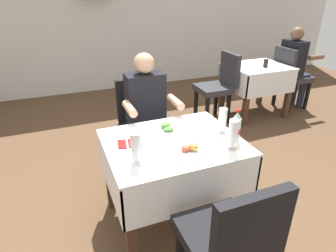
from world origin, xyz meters
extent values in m
plane|color=brown|center=(0.00, 0.00, 0.00)|extent=(11.00, 11.00, 0.00)
cube|color=silver|center=(0.00, 3.84, 1.39)|extent=(11.00, 0.12, 2.78)
cube|color=white|center=(0.13, 0.13, 0.74)|extent=(1.00, 0.81, 0.02)
cube|color=white|center=(0.13, -0.27, 0.57)|extent=(1.00, 0.02, 0.32)
cube|color=white|center=(0.13, 0.53, 0.57)|extent=(1.00, 0.02, 0.32)
cube|color=white|center=(-0.36, 0.13, 0.57)|extent=(0.02, 0.81, 0.32)
cube|color=white|center=(0.63, 0.13, 0.57)|extent=(0.02, 0.81, 0.32)
cube|color=#472D1E|center=(-0.31, -0.21, 0.37)|extent=(0.07, 0.07, 0.73)
cube|color=#472D1E|center=(0.57, -0.21, 0.37)|extent=(0.07, 0.07, 0.73)
cube|color=#472D1E|center=(-0.31, 0.48, 0.37)|extent=(0.07, 0.07, 0.73)
cube|color=#472D1E|center=(0.57, 0.48, 0.37)|extent=(0.07, 0.07, 0.73)
cube|color=black|center=(0.13, 0.84, 0.49)|extent=(0.44, 0.44, 0.08)
cube|color=black|center=(0.13, 1.09, 0.75)|extent=(0.42, 0.06, 0.44)
cube|color=black|center=(-0.04, 0.67, 0.23)|extent=(0.04, 0.04, 0.45)
cube|color=black|center=(0.30, 0.67, 0.23)|extent=(0.04, 0.04, 0.45)
cube|color=black|center=(-0.04, 1.01, 0.23)|extent=(0.04, 0.04, 0.45)
cube|color=black|center=(0.30, 1.01, 0.23)|extent=(0.04, 0.04, 0.45)
cube|color=black|center=(0.13, -0.57, 0.49)|extent=(0.44, 0.44, 0.08)
cube|color=black|center=(0.13, -0.82, 0.75)|extent=(0.42, 0.06, 0.44)
cube|color=black|center=(0.30, -0.40, 0.23)|extent=(0.04, 0.04, 0.45)
cylinder|color=#282D42|center=(0.08, 0.64, 0.23)|extent=(0.10, 0.10, 0.45)
cylinder|color=#282D42|center=(0.24, 0.64, 0.23)|extent=(0.10, 0.10, 0.45)
cube|color=#282D42|center=(0.16, 0.80, 0.51)|extent=(0.34, 0.36, 0.12)
cube|color=black|center=(0.16, 0.88, 0.82)|extent=(0.36, 0.20, 0.50)
sphere|color=tan|center=(0.16, 0.88, 1.17)|extent=(0.19, 0.19, 0.19)
cylinder|color=tan|center=(-0.06, 0.65, 0.85)|extent=(0.07, 0.26, 0.07)
cylinder|color=tan|center=(0.37, 0.65, 0.85)|extent=(0.07, 0.26, 0.07)
cube|color=white|center=(0.15, -0.05, 0.76)|extent=(0.25, 0.25, 0.01)
ellipsoid|color=#C14C33|center=(0.15, -0.05, 0.78)|extent=(0.08, 0.08, 0.04)
ellipsoid|color=gold|center=(0.21, -0.06, 0.79)|extent=(0.08, 0.09, 0.06)
cube|color=white|center=(0.15, 0.35, 0.76)|extent=(0.26, 0.26, 0.01)
ellipsoid|color=#4C8E38|center=(0.16, 0.28, 0.78)|extent=(0.10, 0.08, 0.03)
ellipsoid|color=#B77A38|center=(0.16, 0.36, 0.78)|extent=(0.11, 0.08, 0.03)
ellipsoid|color=#4C8E38|center=(0.15, 0.35, 0.78)|extent=(0.11, 0.10, 0.04)
cylinder|color=white|center=(0.47, -0.13, 0.75)|extent=(0.07, 0.07, 0.01)
cylinder|color=white|center=(0.47, -0.13, 0.77)|extent=(0.02, 0.02, 0.03)
cylinder|color=white|center=(0.47, -0.13, 0.88)|extent=(0.07, 0.07, 0.19)
cylinder|color=#C68928|center=(0.47, -0.13, 0.85)|extent=(0.06, 0.06, 0.13)
cylinder|color=white|center=(-0.20, -0.05, 0.75)|extent=(0.07, 0.07, 0.01)
cylinder|color=white|center=(-0.20, -0.05, 0.77)|extent=(0.02, 0.02, 0.03)
cylinder|color=white|center=(-0.20, -0.05, 0.88)|extent=(0.07, 0.07, 0.18)
cylinder|color=black|center=(-0.20, -0.05, 0.83)|extent=(0.06, 0.06, 0.09)
cylinder|color=white|center=(0.54, 0.12, 0.75)|extent=(0.07, 0.07, 0.01)
cylinder|color=white|center=(0.54, 0.12, 0.77)|extent=(0.02, 0.02, 0.03)
cylinder|color=white|center=(0.54, 0.12, 0.87)|extent=(0.06, 0.06, 0.17)
cylinder|color=gold|center=(0.54, 0.12, 0.82)|extent=(0.06, 0.06, 0.07)
cylinder|color=silver|center=(0.57, -0.03, 0.84)|extent=(0.06, 0.06, 0.18)
cylinder|color=red|center=(0.57, -0.03, 0.83)|extent=(0.07, 0.07, 0.04)
cone|color=silver|center=(0.57, -0.03, 0.96)|extent=(0.06, 0.06, 0.05)
cylinder|color=red|center=(0.57, -0.03, 0.99)|extent=(0.03, 0.03, 0.02)
cube|color=maroon|center=(-0.18, 0.21, 0.76)|extent=(0.19, 0.16, 0.01)
cube|color=silver|center=(-0.20, 0.22, 0.76)|extent=(0.05, 0.19, 0.01)
cube|color=silver|center=(-0.16, 0.21, 0.76)|extent=(0.05, 0.19, 0.01)
cube|color=white|center=(2.16, 1.76, 0.74)|extent=(0.86, 0.74, 0.02)
cube|color=white|center=(2.16, 1.40, 0.57)|extent=(0.86, 0.02, 0.32)
cube|color=white|center=(2.16, 2.12, 0.57)|extent=(0.86, 0.02, 0.32)
cube|color=white|center=(1.74, 1.76, 0.57)|extent=(0.02, 0.74, 0.32)
cube|color=white|center=(2.58, 1.76, 0.57)|extent=(0.02, 0.74, 0.32)
cube|color=#472D1E|center=(1.79, 1.46, 0.37)|extent=(0.07, 0.07, 0.73)
cube|color=#472D1E|center=(2.52, 1.46, 0.37)|extent=(0.07, 0.07, 0.73)
cube|color=#472D1E|center=(1.79, 2.07, 0.37)|extent=(0.07, 0.07, 0.73)
cube|color=#472D1E|center=(2.52, 2.07, 0.37)|extent=(0.07, 0.07, 0.73)
cube|color=#2D2D33|center=(1.43, 1.76, 0.49)|extent=(0.44, 0.44, 0.08)
cube|color=#2D2D33|center=(1.68, 1.76, 0.75)|extent=(0.06, 0.42, 0.44)
cube|color=black|center=(1.26, 1.93, 0.23)|extent=(0.04, 0.04, 0.45)
cube|color=black|center=(1.26, 1.59, 0.23)|extent=(0.04, 0.04, 0.45)
cube|color=black|center=(1.60, 1.93, 0.23)|extent=(0.04, 0.04, 0.45)
cube|color=black|center=(1.60, 1.59, 0.23)|extent=(0.04, 0.04, 0.45)
cube|color=#2D2D33|center=(2.88, 1.76, 0.49)|extent=(0.44, 0.44, 0.08)
cube|color=#2D2D33|center=(2.63, 1.76, 0.75)|extent=(0.06, 0.42, 0.44)
cube|color=black|center=(3.05, 1.59, 0.23)|extent=(0.04, 0.04, 0.45)
cube|color=black|center=(3.05, 1.93, 0.23)|extent=(0.04, 0.04, 0.45)
cube|color=black|center=(2.71, 1.59, 0.23)|extent=(0.04, 0.04, 0.45)
cube|color=black|center=(2.71, 1.93, 0.23)|extent=(0.04, 0.04, 0.45)
cylinder|color=#282D42|center=(3.03, 1.68, 0.23)|extent=(0.10, 0.10, 0.45)
cylinder|color=#282D42|center=(3.03, 1.84, 0.23)|extent=(0.10, 0.10, 0.45)
cube|color=#282D42|center=(2.86, 1.76, 0.51)|extent=(0.36, 0.34, 0.12)
cube|color=black|center=(2.78, 1.76, 0.82)|extent=(0.20, 0.36, 0.50)
sphere|color=brown|center=(2.78, 1.76, 1.17)|extent=(0.19, 0.19, 0.19)
cylinder|color=brown|center=(3.01, 1.55, 0.85)|extent=(0.26, 0.07, 0.07)
cylinder|color=brown|center=(3.01, 1.98, 0.85)|extent=(0.26, 0.07, 0.07)
cylinder|color=black|center=(2.20, 1.66, 0.81)|extent=(0.06, 0.06, 0.11)
camera|label=1|loc=(-0.61, -1.61, 1.80)|focal=30.93mm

